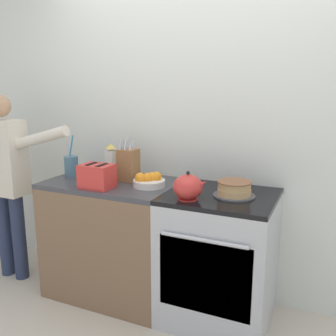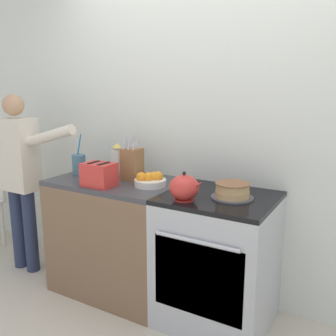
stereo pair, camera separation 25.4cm
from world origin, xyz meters
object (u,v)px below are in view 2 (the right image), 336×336
Objects in this scene: fruit_bowl at (150,181)px; toaster at (99,175)px; tea_kettle at (184,188)px; person_baker at (20,169)px; knife_block at (132,164)px; stove_range at (217,260)px; milk_carton at (117,159)px; utensil_crock at (79,164)px; layer_cake at (232,191)px.

toaster is (-0.31, -0.18, 0.04)m from fruit_bowl.
person_baker is at bearing 178.44° from tea_kettle.
knife_block is 0.29m from toaster.
tea_kettle is at bearing -25.22° from fruit_bowl.
milk_carton is at bearing 170.85° from stove_range.
utensil_crock is at bearing 13.24° from person_baker.
milk_carton is (-0.78, 0.34, 0.04)m from tea_kettle.
toaster is 0.94× the size of milk_carton.
knife_block is (-0.73, 0.07, 0.57)m from stove_range.
fruit_bowl is (-0.36, 0.17, -0.04)m from tea_kettle.
person_baker is (-1.75, -0.15, 0.46)m from stove_range.
utensil_crock is 1.42× the size of fruit_bowl.
knife_block is 1.04m from person_baker.
stove_range is 3.76× the size of toaster.
stove_range is at bearing 13.43° from toaster.
knife_block is at bearing 156.10° from tea_kettle.
fruit_bowl is at bearing -1.88° from utensil_crock.
milk_carton is at bearing 157.96° from fruit_bowl.
utensil_crock is 0.21× the size of person_baker.
person_baker reaches higher than stove_range.
knife_block is 1.04× the size of utensil_crock.
stove_range is at bearing -5.19° from knife_block.
stove_range is at bearing 50.25° from tea_kettle.
utensil_crock is (-1.21, 0.00, 0.53)m from stove_range.
knife_block is at bearing 174.81° from stove_range.
tea_kettle is at bearing -129.75° from stove_range.
milk_carton is 0.17× the size of person_baker.
stove_range is 3.34× the size of layer_cake.
fruit_bowl is 0.46m from milk_carton.
layer_cake is at bearing -8.64° from milk_carton.
milk_carton is at bearing 157.51° from knife_block.
milk_carton is (-1.03, 0.16, 0.07)m from layer_cake.
toaster reaches higher than stove_range.
tea_kettle is at bearing -4.00° from person_baker.
milk_carton reaches higher than toaster.
stove_range is at bearing 2.05° from fruit_bowl.
toaster is at bearing -110.32° from knife_block.
tea_kettle is 0.85m from milk_carton.
tea_kettle is 1.01× the size of fruit_bowl.
layer_cake is (0.09, -0.01, 0.50)m from stove_range.
toaster is (-0.83, -0.20, 0.53)m from stove_range.
toaster is at bearing -150.10° from fruit_bowl.
fruit_bowl is (-0.61, -0.01, -0.01)m from layer_cake.
stove_range is 0.58m from tea_kettle.
toaster is at bearing -73.20° from milk_carton.
knife_block is at bearing 7.43° from utensil_crock.
utensil_crock reaches higher than fruit_bowl.
tea_kettle is (-0.25, -0.18, 0.03)m from layer_cake.
layer_cake is 1.18× the size of tea_kettle.
tea_kettle is 0.90× the size of milk_carton.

